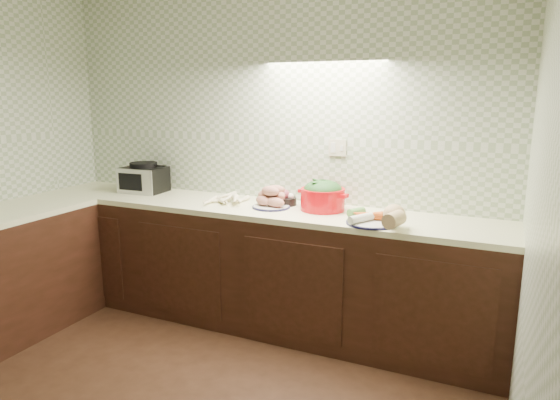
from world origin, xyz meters
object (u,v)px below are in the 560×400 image
at_px(sweet_potato_plate, 272,199).
at_px(veg_plate, 382,217).
at_px(onion_bowl, 286,199).
at_px(parsnip_pile, 224,200).
at_px(toaster_oven, 144,178).
at_px(dutch_oven, 323,195).

xyz_separation_m(sweet_potato_plate, veg_plate, (0.83, -0.17, -0.01)).
height_order(sweet_potato_plate, onion_bowl, sweet_potato_plate).
relative_size(parsnip_pile, veg_plate, 0.84).
bearing_deg(toaster_oven, dutch_oven, -3.55).
distance_m(toaster_oven, veg_plate, 2.07).
bearing_deg(sweet_potato_plate, onion_bowl, 64.48).
distance_m(toaster_oven, dutch_oven, 1.57).
bearing_deg(dutch_oven, veg_plate, -15.70).
bearing_deg(onion_bowl, parsnip_pile, -161.01).
relative_size(sweet_potato_plate, dutch_oven, 0.71).
bearing_deg(sweet_potato_plate, dutch_oven, 12.15).
distance_m(onion_bowl, dutch_oven, 0.31).
bearing_deg(parsnip_pile, dutch_oven, 8.30).
bearing_deg(sweet_potato_plate, veg_plate, -11.26).
height_order(onion_bowl, dutch_oven, dutch_oven).
height_order(toaster_oven, sweet_potato_plate, toaster_oven).
bearing_deg(parsnip_pile, onion_bowl, 18.99).
bearing_deg(toaster_oven, onion_bowl, -1.66).
xyz_separation_m(onion_bowl, veg_plate, (0.78, -0.29, 0.01)).
bearing_deg(onion_bowl, veg_plate, -20.26).
height_order(parsnip_pile, veg_plate, veg_plate).
relative_size(toaster_oven, dutch_oven, 0.93).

